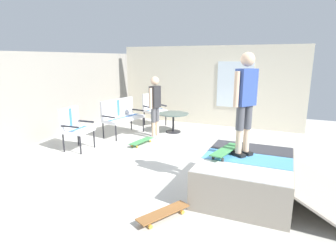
{
  "coord_description": "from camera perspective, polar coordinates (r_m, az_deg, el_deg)",
  "views": [
    {
      "loc": [
        -5.16,
        -2.11,
        2.16
      ],
      "look_at": [
        0.33,
        0.36,
        0.7
      ],
      "focal_mm": 30.13,
      "sensor_mm": 36.0,
      "label": 1
    }
  ],
  "objects": [
    {
      "name": "ground_plane",
      "position": [
        5.99,
        1.84,
        -7.99
      ],
      "size": [
        12.0,
        12.0,
        0.1
      ],
      "primitive_type": "cube",
      "color": "beige"
    },
    {
      "name": "back_wall_cinderblock",
      "position": [
        8.06,
        -25.52,
        5.16
      ],
      "size": [
        9.0,
        0.2,
        2.31
      ],
      "color": "gray",
      "rests_on": "ground_plane"
    },
    {
      "name": "house_facade",
      "position": [
        9.37,
        8.09,
        8.05
      ],
      "size": [
        0.23,
        6.0,
        2.54
      ],
      "color": "beige",
      "rests_on": "ground_plane"
    },
    {
      "name": "skate_ramp",
      "position": [
        4.76,
        15.87,
        -9.79
      ],
      "size": [
        1.75,
        2.21,
        0.61
      ],
      "color": "gray",
      "rests_on": "ground_plane"
    },
    {
      "name": "patio_bench",
      "position": [
        8.14,
        -9.55,
        2.51
      ],
      "size": [
        1.32,
        0.74,
        1.02
      ],
      "color": "black",
      "rests_on": "ground_plane"
    },
    {
      "name": "patio_chair_near_house",
      "position": [
        9.27,
        -3.04,
        4.01
      ],
      "size": [
        0.82,
        0.79,
        1.02
      ],
      "color": "black",
      "rests_on": "ground_plane"
    },
    {
      "name": "patio_chair_by_wall",
      "position": [
        7.06,
        -18.48,
        0.28
      ],
      "size": [
        0.66,
        0.6,
        1.02
      ],
      "color": "black",
      "rests_on": "ground_plane"
    },
    {
      "name": "patio_table",
      "position": [
        8.32,
        1.08,
        1.46
      ],
      "size": [
        0.9,
        0.9,
        0.57
      ],
      "color": "black",
      "rests_on": "ground_plane"
    },
    {
      "name": "person_watching",
      "position": [
        7.67,
        -2.63,
        4.75
      ],
      "size": [
        0.48,
        0.28,
        1.68
      ],
      "color": "silver",
      "rests_on": "ground_plane"
    },
    {
      "name": "person_skater",
      "position": [
        4.57,
        15.38,
        5.6
      ],
      "size": [
        0.41,
        0.36,
        1.63
      ],
      "color": "black",
      "rests_on": "skate_ramp"
    },
    {
      "name": "skateboard_by_bench",
      "position": [
        7.23,
        -5.4,
        -3.09
      ],
      "size": [
        0.82,
        0.3,
        0.1
      ],
      "color": "#3F8C4C",
      "rests_on": "ground_plane"
    },
    {
      "name": "skateboard_spare",
      "position": [
        4.05,
        -0.94,
        -17.17
      ],
      "size": [
        0.81,
        0.54,
        0.1
      ],
      "color": "brown",
      "rests_on": "ground_plane"
    },
    {
      "name": "skateboard_on_ramp",
      "position": [
        4.68,
        11.58,
        -4.85
      ],
      "size": [
        0.82,
        0.35,
        0.1
      ],
      "color": "#3F8C4C",
      "rests_on": "skate_ramp"
    }
  ]
}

